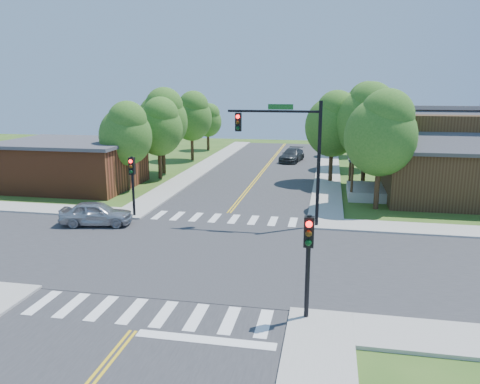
% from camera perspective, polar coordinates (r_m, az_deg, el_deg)
% --- Properties ---
extents(ground, '(100.00, 100.00, 0.00)m').
position_cam_1_polar(ground, '(23.02, -5.37, -7.54)').
color(ground, '#31551A').
rests_on(ground, ground).
extents(road_ns, '(10.00, 90.00, 0.04)m').
position_cam_1_polar(road_ns, '(23.01, -5.37, -7.50)').
color(road_ns, '#2D2D30').
rests_on(road_ns, ground).
extents(road_ew, '(90.00, 10.00, 0.04)m').
position_cam_1_polar(road_ew, '(23.01, -5.37, -7.48)').
color(road_ew, '#2D2D30').
rests_on(road_ew, ground).
extents(intersection_patch, '(10.20, 10.20, 0.06)m').
position_cam_1_polar(intersection_patch, '(23.02, -5.37, -7.54)').
color(intersection_patch, '#2D2D30').
rests_on(intersection_patch, ground).
extents(sidewalk_ne, '(40.00, 40.00, 0.14)m').
position_cam_1_polar(sidewalk_ne, '(38.59, 25.13, -0.25)').
color(sidewalk_ne, '#9E9B93').
rests_on(sidewalk_ne, ground).
extents(sidewalk_nw, '(40.00, 40.00, 0.14)m').
position_cam_1_polar(sidewalk_nw, '(43.34, -19.81, 1.53)').
color(sidewalk_nw, '#9E9B93').
rests_on(sidewalk_nw, ground).
extents(crosswalk_north, '(8.85, 2.00, 0.01)m').
position_cam_1_polar(crosswalk_north, '(28.71, -1.93, -3.24)').
color(crosswalk_north, white).
rests_on(crosswalk_north, ground).
extents(crosswalk_south, '(8.85, 2.00, 0.01)m').
position_cam_1_polar(crosswalk_south, '(17.64, -11.15, -14.21)').
color(crosswalk_south, white).
rests_on(crosswalk_south, ground).
extents(centerline, '(0.30, 90.00, 0.01)m').
position_cam_1_polar(centerline, '(23.00, -5.37, -7.43)').
color(centerline, yellow).
rests_on(centerline, ground).
extents(stop_bar, '(4.60, 0.45, 0.09)m').
position_cam_1_polar(stop_bar, '(15.77, -4.26, -17.66)').
color(stop_bar, white).
rests_on(stop_bar, ground).
extents(signal_mast_ne, '(5.30, 0.42, 7.20)m').
position_cam_1_polar(signal_mast_ne, '(26.56, 6.00, 5.97)').
color(signal_mast_ne, black).
rests_on(signal_mast_ne, ground).
extents(signal_pole_se, '(0.34, 0.42, 3.80)m').
position_cam_1_polar(signal_pole_se, '(15.99, 8.34, -6.78)').
color(signal_pole_se, black).
rests_on(signal_pole_se, ground).
extents(signal_pole_nw, '(0.34, 0.42, 3.80)m').
position_cam_1_polar(signal_pole_nw, '(29.27, -13.00, 2.01)').
color(signal_pole_nw, black).
rests_on(signal_pole_nw, ground).
extents(house_ne, '(13.05, 8.80, 7.11)m').
position_cam_1_polar(house_ne, '(36.36, 25.12, 4.25)').
color(house_ne, '#362212').
rests_on(house_ne, ground).
extents(building_nw, '(10.40, 8.40, 3.73)m').
position_cam_1_polar(building_nw, '(40.00, -19.89, 3.28)').
color(building_nw, brown).
rests_on(building_nw, ground).
extents(tree_e_a, '(4.63, 4.39, 7.86)m').
position_cam_1_polar(tree_e_a, '(31.46, 16.94, 7.10)').
color(tree_e_a, '#382314').
rests_on(tree_e_a, ground).
extents(tree_e_b, '(4.91, 4.66, 8.34)m').
position_cam_1_polar(tree_e_b, '(38.47, 15.29, 8.62)').
color(tree_e_b, '#382314').
rests_on(tree_e_b, ground).
extents(tree_e_c, '(4.96, 4.71, 8.44)m').
position_cam_1_polar(tree_e_c, '(46.87, 14.90, 9.39)').
color(tree_e_c, '#382314').
rests_on(tree_e_c, ground).
extents(tree_e_d, '(4.49, 4.26, 7.63)m').
position_cam_1_polar(tree_e_d, '(55.69, 13.97, 9.38)').
color(tree_e_d, '#382314').
rests_on(tree_e_d, ground).
extents(tree_w_a, '(4.07, 3.86, 6.91)m').
position_cam_1_polar(tree_w_a, '(37.01, -13.71, 7.10)').
color(tree_w_a, '#382314').
rests_on(tree_w_a, ground).
extents(tree_w_b, '(4.64, 4.41, 7.90)m').
position_cam_1_polar(tree_w_b, '(43.58, -9.40, 8.95)').
color(tree_w_b, '#382314').
rests_on(tree_w_b, ground).
extents(tree_w_c, '(4.41, 4.19, 7.50)m').
position_cam_1_polar(tree_w_c, '(51.26, -5.86, 9.32)').
color(tree_w_c, '#382314').
rests_on(tree_w_c, ground).
extents(tree_w_d, '(3.46, 3.28, 5.88)m').
position_cam_1_polar(tree_w_d, '(59.53, -3.88, 8.81)').
color(tree_w_d, '#382314').
rests_on(tree_w_d, ground).
extents(tree_house, '(4.52, 4.29, 7.68)m').
position_cam_1_polar(tree_house, '(39.65, 11.34, 8.30)').
color(tree_house, '#382314').
rests_on(tree_house, ground).
extents(tree_bldg, '(4.18, 3.97, 7.11)m').
position_cam_1_polar(tree_bldg, '(41.24, -9.83, 8.01)').
color(tree_bldg, '#382314').
rests_on(tree_bldg, ground).
extents(car_silver, '(3.12, 4.71, 1.40)m').
position_cam_1_polar(car_silver, '(28.50, -17.11, -2.57)').
color(car_silver, '#A9AAB0').
rests_on(car_silver, ground).
extents(car_dgrey, '(3.53, 5.42, 1.39)m').
position_cam_1_polar(car_dgrey, '(50.58, 6.34, 4.46)').
color(car_dgrey, '#323537').
rests_on(car_dgrey, ground).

